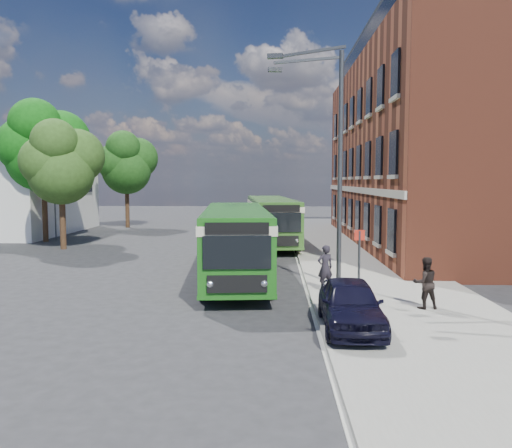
{
  "coord_description": "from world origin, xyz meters",
  "views": [
    {
      "loc": [
        2.7,
        -21.05,
        4.19
      ],
      "look_at": [
        1.88,
        1.71,
        2.2
      ],
      "focal_mm": 35.0,
      "sensor_mm": 36.0,
      "label": 1
    }
  ],
  "objects_px": {
    "bus_front": "(235,236)",
    "bus_rear": "(271,216)",
    "street_lamp": "(330,165)",
    "parked_car": "(350,304)"
  },
  "relations": [
    {
      "from": "bus_front",
      "to": "bus_rear",
      "type": "height_order",
      "value": "same"
    },
    {
      "from": "street_lamp",
      "to": "bus_rear",
      "type": "xyz_separation_m",
      "value": [
        -2.33,
        13.62,
        -2.96
      ]
    },
    {
      "from": "bus_front",
      "to": "parked_car",
      "type": "xyz_separation_m",
      "value": [
        3.72,
        -7.48,
        -1.0
      ]
    },
    {
      "from": "bus_front",
      "to": "bus_rear",
      "type": "distance_m",
      "value": 11.83
    },
    {
      "from": "street_lamp",
      "to": "parked_car",
      "type": "bearing_deg",
      "value": -90.38
    },
    {
      "from": "street_lamp",
      "to": "bus_front",
      "type": "bearing_deg",
      "value": 153.46
    },
    {
      "from": "street_lamp",
      "to": "bus_front",
      "type": "relative_size",
      "value": 0.79
    },
    {
      "from": "bus_rear",
      "to": "parked_car",
      "type": "relative_size",
      "value": 3.13
    },
    {
      "from": "bus_front",
      "to": "parked_car",
      "type": "height_order",
      "value": "bus_front"
    },
    {
      "from": "parked_car",
      "to": "bus_rear",
      "type": "bearing_deg",
      "value": 97.68
    }
  ]
}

